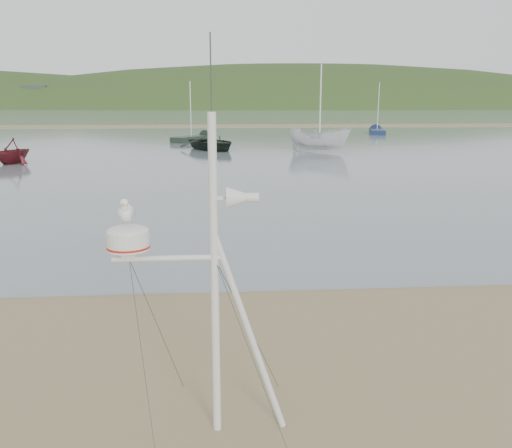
{
  "coord_description": "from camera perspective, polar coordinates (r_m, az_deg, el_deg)",
  "views": [
    {
      "loc": [
        1.38,
        -6.77,
        4.0
      ],
      "look_at": [
        1.95,
        1.0,
        2.17
      ],
      "focal_mm": 38.0,
      "sensor_mm": 36.0,
      "label": 1
    }
  ],
  "objects": [
    {
      "name": "water",
      "position": [
        138.83,
        -4.91,
        11.53
      ],
      "size": [
        560.0,
        256.0,
        0.04
      ],
      "primitive_type": "cube",
      "color": "slate",
      "rests_on": "ground"
    },
    {
      "name": "boat_red",
      "position": [
        36.32,
        -24.44,
        8.11
      ],
      "size": [
        2.94,
        2.45,
        2.93
      ],
      "primitive_type": "imported",
      "rotation": [
        0.0,
        0.0,
        -0.43
      ],
      "color": "#531319",
      "rests_on": "water"
    },
    {
      "name": "boat_dark",
      "position": [
        42.02,
        -4.69,
        11.33
      ],
      "size": [
        3.76,
        2.83,
        5.22
      ],
      "primitive_type": "imported",
      "rotation": [
        0.0,
        0.0,
        0.53
      ],
      "color": "black",
      "rests_on": "water"
    },
    {
      "name": "sandbar",
      "position": [
        76.88,
        -5.35,
        10.24
      ],
      "size": [
        560.0,
        7.0,
        0.07
      ],
      "primitive_type": "cube",
      "color": "olive",
      "rests_on": "water"
    },
    {
      "name": "ground",
      "position": [
        7.98,
        -14.24,
        -17.33
      ],
      "size": [
        560.0,
        560.0,
        0.0
      ],
      "primitive_type": "plane",
      "color": "olive",
      "rests_on": "ground"
    },
    {
      "name": "hill_ridge",
      "position": [
        243.53,
        -0.19,
        7.64
      ],
      "size": [
        620.0,
        180.0,
        80.0
      ],
      "color": "#243917",
      "rests_on": "ground"
    },
    {
      "name": "far_cottages",
      "position": [
        202.77,
        -3.88,
        13.19
      ],
      "size": [
        294.4,
        6.3,
        8.0
      ],
      "color": "white",
      "rests_on": "ground"
    },
    {
      "name": "sailboat_blue_far",
      "position": [
        63.2,
        12.51,
        9.56
      ],
      "size": [
        2.63,
        6.14,
        5.97
      ],
      "color": "#12223F",
      "rests_on": "ground"
    },
    {
      "name": "sailboat_dark_mid",
      "position": [
        51.34,
        -5.86,
        9.02
      ],
      "size": [
        4.48,
        5.53,
        5.79
      ],
      "color": "black",
      "rests_on": "ground"
    },
    {
      "name": "boat_white",
      "position": [
        40.74,
        6.75,
        10.88
      ],
      "size": [
        2.43,
        2.41,
        4.73
      ],
      "primitive_type": "imported",
      "rotation": [
        0.0,
        0.0,
        1.1
      ],
      "color": "silver",
      "rests_on": "water"
    },
    {
      "name": "mast_rig",
      "position": [
        6.58,
        -4.76,
        -12.72
      ],
      "size": [
        2.07,
        2.21,
        4.68
      ],
      "color": "silver",
      "rests_on": "ground"
    }
  ]
}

